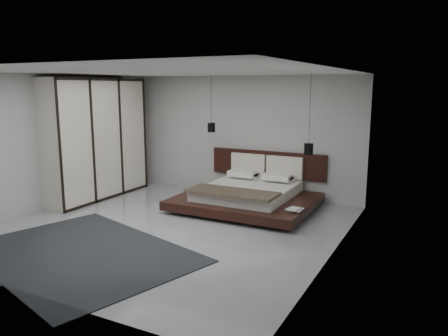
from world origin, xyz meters
The scene contains 14 objects.
floor centered at (0.00, 0.00, 0.00)m, with size 6.00×6.00×0.00m, color gray.
ceiling centered at (0.00, 0.00, 2.80)m, with size 6.00×6.00×0.00m, color white.
wall_back centered at (0.00, 3.00, 1.40)m, with size 6.00×6.00×0.00m, color #B2B2B0.
wall_front centered at (0.00, -3.00, 1.40)m, with size 6.00×6.00×0.00m, color #B2B2B0.
wall_left centered at (-3.00, 0.00, 1.40)m, with size 6.00×6.00×0.00m, color #B2B2B0.
wall_right centered at (3.00, 0.00, 1.40)m, with size 6.00×6.00×0.00m, color #B2B2B0.
lattice_screen centered at (-2.95, 2.45, 1.30)m, with size 0.05×0.90×2.60m, color black.
bed centered at (0.77, 1.91, 0.29)m, with size 2.79×2.39×1.08m.
book_lower centered at (1.91, 1.25, 0.27)m, with size 0.23×0.31×0.03m, color #99724C.
book_upper centered at (1.89, 1.22, 0.30)m, with size 0.21×0.29×0.02m, color #99724C.
pendant_left centered at (-0.38, 2.35, 1.63)m, with size 0.17×0.17×1.28m.
pendant_right centered at (1.91, 2.35, 1.29)m, with size 0.19×0.19×1.64m.
wardrobe centered at (-2.70, 1.12, 1.37)m, with size 0.66×2.78×2.73m.
rug centered at (-0.47, -1.70, 0.01)m, with size 3.53×2.52×0.02m, color black.
Camera 1 is at (4.44, -6.37, 2.55)m, focal length 35.00 mm.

